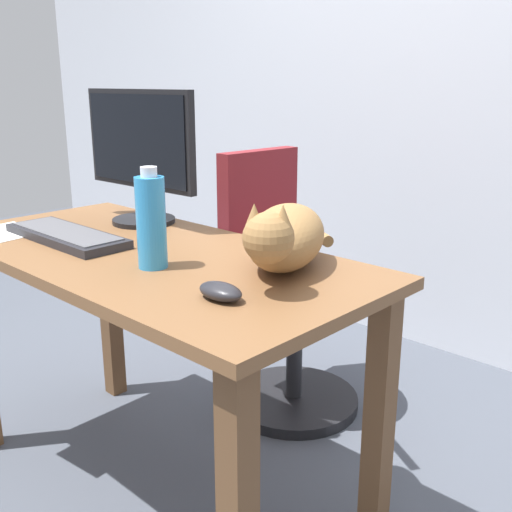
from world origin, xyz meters
TOP-DOWN VIEW (x-y plane):
  - ground_plane at (0.00, 0.00)m, footprint 8.00×8.00m
  - back_wall at (0.00, 1.51)m, footprint 6.00×0.04m
  - desk at (0.00, 0.00)m, footprint 1.30×0.62m
  - office_chair at (-0.07, 0.65)m, footprint 0.48×0.48m
  - monitor at (-0.28, 0.20)m, footprint 0.48×0.20m
  - keyboard at (-0.26, -0.08)m, footprint 0.44×0.15m
  - cat at (0.37, 0.14)m, footprint 0.35×0.54m
  - computer_mouse at (0.41, -0.12)m, footprint 0.11×0.06m
  - water_bottle at (0.13, -0.08)m, footprint 0.07×0.07m

SIDE VIEW (x-z plane):
  - ground_plane at x=0.00m, z-range 0.00..0.00m
  - office_chair at x=-0.07m, z-range -0.06..0.88m
  - desk at x=0.00m, z-range 0.25..0.99m
  - keyboard at x=-0.26m, z-range 0.74..0.77m
  - computer_mouse at x=0.41m, z-range 0.74..0.78m
  - cat at x=0.37m, z-range 0.73..0.92m
  - water_bottle at x=0.13m, z-range 0.73..0.98m
  - monitor at x=-0.28m, z-range 0.76..1.18m
  - back_wall at x=0.00m, z-range 0.00..2.60m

